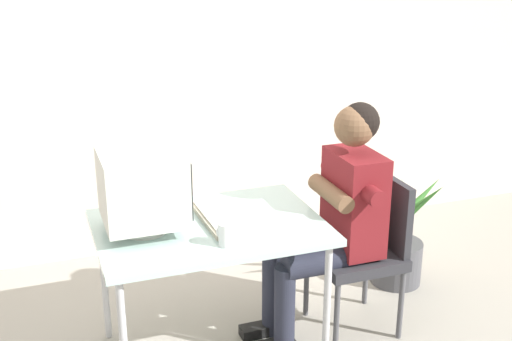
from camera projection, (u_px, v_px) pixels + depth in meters
wall_back at (192, 30)px, 4.30m from camera, size 8.00×0.10×3.00m
desk at (209, 234)px, 3.23m from camera, size 1.11×0.78×0.74m
crt_monitor at (143, 187)px, 3.06m from camera, size 0.39×0.38×0.40m
keyboard at (218, 217)px, 3.26m from camera, size 0.18×0.47×0.03m
office_chair at (366, 244)px, 3.55m from camera, size 0.44×0.44×0.87m
person_seated at (335, 213)px, 3.42m from camera, size 0.71×0.56×1.29m
potted_plant at (398, 237)px, 4.08m from camera, size 0.59×0.63×0.73m
desk_mug at (226, 234)px, 2.97m from camera, size 0.07×0.08×0.11m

